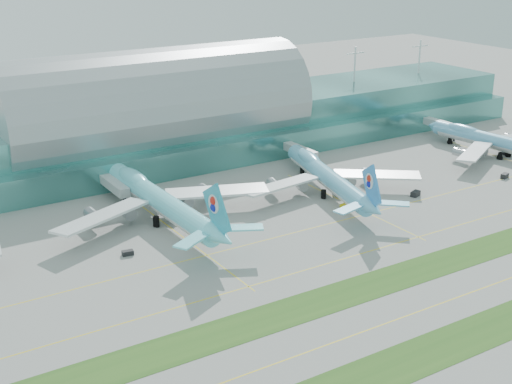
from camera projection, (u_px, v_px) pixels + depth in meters
ground at (373, 290)px, 177.42m from camera, size 700.00×700.00×0.00m
terminal at (154, 124)px, 274.99m from camera, size 340.00×69.10×36.00m
grass_strip_near at (459, 341)px, 155.14m from camera, size 420.00×12.00×0.08m
grass_strip_far at (368, 286)px, 179.00m from camera, size 420.00×12.00×0.08m
taxiline_b at (413, 313)px, 166.28m from camera, size 420.00×0.35×0.01m
taxiline_c at (329, 263)px, 191.73m from camera, size 420.00×0.35×0.01m
taxiline_d at (283, 235)px, 209.23m from camera, size 420.00×0.35×0.01m
airliner_b at (158, 198)px, 218.74m from camera, size 72.00×81.61×22.49m
airliner_c at (327, 176)px, 241.22m from camera, size 63.14×72.92×20.36m
airliner_d at (496, 141)px, 282.26m from camera, size 62.69×71.54×19.69m
gse_c at (128, 253)px, 196.24m from camera, size 3.33×2.14×1.37m
gse_d at (213, 236)px, 207.05m from camera, size 3.81×2.27×1.73m
gse_e at (347, 206)px, 229.45m from camera, size 4.50×2.62×1.66m
gse_f at (415, 194)px, 240.37m from camera, size 4.20×3.20×1.72m
gse_g at (505, 176)px, 258.15m from camera, size 3.69×2.69×1.73m
gse_h at (506, 152)px, 286.05m from camera, size 3.98×3.08×1.51m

